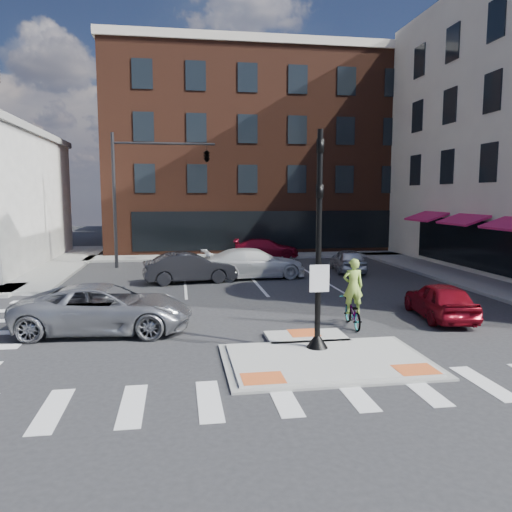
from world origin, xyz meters
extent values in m
plane|color=#28282B|center=(0.00, 0.00, 0.00)|extent=(120.00, 120.00, 0.00)
cube|color=gray|center=(0.00, -0.50, 0.03)|extent=(5.40, 3.60, 0.06)
cube|color=#A8A8A3|center=(0.00, -0.50, 0.06)|extent=(5.00, 3.20, 0.12)
cube|color=#A8A8A3|center=(0.00, 1.60, 0.06)|extent=(2.40, 1.40, 0.12)
cube|color=orange|center=(-1.90, -1.70, 0.12)|extent=(1.00, 0.80, 0.01)
cube|color=orange|center=(1.90, -1.70, 0.12)|extent=(1.00, 0.80, 0.01)
cube|color=orange|center=(0.00, 1.90, 0.12)|extent=(0.90, 0.90, 0.01)
cube|color=gray|center=(-11.00, 20.00, 0.07)|extent=(3.00, 20.00, 0.15)
cube|color=gray|center=(10.80, 10.00, 0.07)|extent=(3.00, 24.00, 0.15)
cube|color=gray|center=(3.00, 22.00, 0.07)|extent=(26.00, 3.00, 0.15)
cube|color=#4B2417|center=(3.00, 32.00, 7.50)|extent=(24.00, 18.00, 15.00)
cube|color=beige|center=(3.00, 32.00, 15.20)|extent=(24.40, 18.40, 0.60)
cube|color=black|center=(3.00, 23.00, 1.80)|extent=(20.00, 0.12, 2.80)
cube|color=black|center=(12.00, 10.00, 1.70)|extent=(0.12, 16.00, 2.60)
cube|color=#DA1D61|center=(11.30, 10.00, 3.05)|extent=(1.46, 3.00, 0.58)
cube|color=#DA1D61|center=(11.30, 16.00, 3.05)|extent=(1.46, 3.00, 0.58)
cube|color=slate|center=(-4.00, 52.00, 5.00)|extent=(10.00, 12.00, 10.00)
cube|color=brown|center=(9.00, 54.00, 6.00)|extent=(12.00, 12.00, 12.00)
cone|color=black|center=(0.00, 0.40, 0.34)|extent=(0.60, 0.60, 0.45)
cylinder|color=black|center=(0.00, 0.40, 3.20)|extent=(0.16, 0.16, 5.80)
cube|color=white|center=(0.00, 0.28, 2.10)|extent=(0.55, 0.04, 0.75)
imported|color=black|center=(0.00, 0.40, 5.30)|extent=(0.18, 0.22, 1.10)
imported|color=black|center=(0.00, 0.40, 4.10)|extent=(0.18, 0.22, 1.10)
cylinder|color=black|center=(-7.50, 18.00, 4.00)|extent=(0.20, 0.20, 8.00)
cylinder|color=black|center=(-4.50, 18.00, 7.40)|extent=(6.00, 0.14, 0.14)
imported|color=black|center=(-2.00, 18.00, 6.80)|extent=(0.48, 2.24, 0.90)
imported|color=#A3A4AA|center=(-6.15, 3.42, 0.77)|extent=(5.72, 3.02, 1.53)
imported|color=maroon|center=(5.34, 3.39, 0.66)|extent=(2.01, 4.01, 1.31)
imported|color=silver|center=(0.13, 13.00, 0.79)|extent=(5.60, 2.69, 1.57)
imported|color=#222227|center=(-3.25, 12.16, 0.75)|extent=(4.74, 2.21, 1.50)
imported|color=silver|center=(5.76, 14.29, 0.66)|extent=(2.06, 4.07, 1.33)
imported|color=maroon|center=(2.28, 21.50, 0.66)|extent=(4.78, 2.62, 1.31)
imported|color=#3F3F44|center=(1.89, 2.80, 0.48)|extent=(0.80, 1.88, 0.96)
imported|color=#9CC846|center=(1.89, 2.80, 1.37)|extent=(0.71, 0.50, 1.84)
camera|label=1|loc=(-3.79, -12.72, 4.36)|focal=35.00mm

